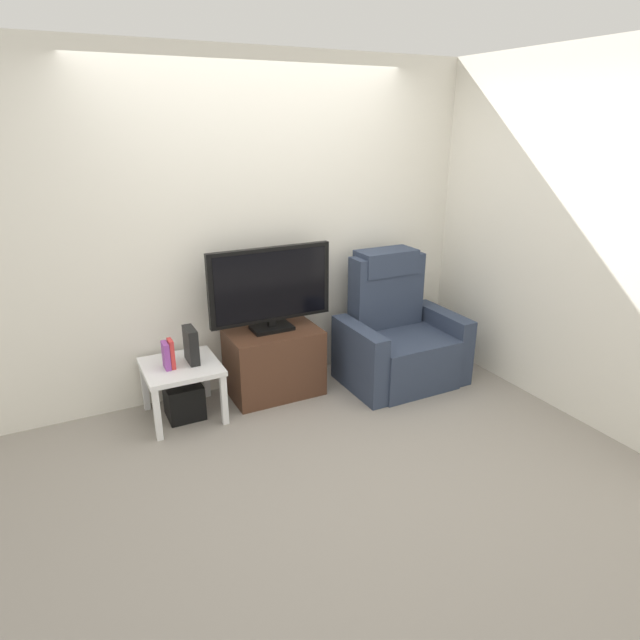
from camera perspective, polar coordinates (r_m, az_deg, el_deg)
ground_plane at (r=3.86m, az=0.10°, el=-12.73°), size 6.40×6.40×0.00m
wall_back at (r=4.34m, az=-6.76°, el=9.53°), size 6.40×0.06×2.60m
wall_side at (r=4.49m, az=22.28°, el=8.51°), size 0.06×4.48×2.60m
tv_stand at (r=4.39m, az=-4.90°, el=-4.40°), size 0.72×0.47×0.54m
television at (r=4.19m, az=-5.25°, el=3.44°), size 0.99×0.20×0.66m
recliner_armchair at (r=4.64m, az=8.15°, el=-1.80°), size 0.98×0.78×1.08m
side_table at (r=4.12m, az=-14.36°, el=-5.39°), size 0.54×0.54×0.43m
subwoofer_box at (r=4.22m, az=-14.09°, el=-8.19°), size 0.26×0.26×0.26m
book_leftmost at (r=4.02m, az=-15.88°, el=-3.63°), size 0.04×0.12×0.20m
book_middle at (r=4.02m, az=-15.36°, el=-3.43°), size 0.03×0.10×0.21m
game_console at (r=4.07m, az=-13.40°, el=-2.60°), size 0.07×0.20×0.26m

